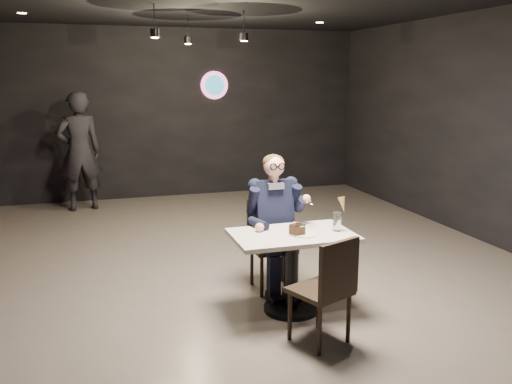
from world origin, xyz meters
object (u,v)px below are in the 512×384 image
object	(u,v)px
sundae_glass	(337,222)
chair_near	(320,289)
seated_man	(273,221)
chair_far	(273,246)
passerby	(79,151)
main_table	(292,272)

from	to	relation	value
sundae_glass	chair_near	bearing A→B (deg)	-125.78
chair_near	seated_man	world-z (taller)	seated_man
chair_near	sundae_glass	size ratio (longest dim) A/B	5.27
chair_far	passerby	distance (m)	4.61
chair_far	sundae_glass	bearing A→B (deg)	-54.65
chair_near	seated_man	xyz separation A→B (m)	(0.00, 1.18, 0.26)
chair_far	chair_near	world-z (taller)	same
chair_far	passerby	bearing A→B (deg)	114.22
sundae_glass	passerby	distance (m)	5.30
sundae_glass	main_table	bearing A→B (deg)	173.78
main_table	chair_far	xyz separation A→B (m)	(-0.00, 0.55, 0.09)
seated_man	passerby	xyz separation A→B (m)	(-1.88, 4.18, 0.24)
chair_near	sundae_glass	distance (m)	0.82
main_table	sundae_glass	xyz separation A→B (m)	(0.42, -0.05, 0.46)
chair_far	seated_man	size ratio (longest dim) A/B	0.64
chair_near	chair_far	bearing A→B (deg)	67.66
main_table	seated_man	xyz separation A→B (m)	(-0.00, 0.55, 0.34)
chair_near	main_table	bearing A→B (deg)	67.66
seated_man	chair_far	bearing A→B (deg)	0.00
seated_man	sundae_glass	distance (m)	0.74
main_table	passerby	size ratio (longest dim) A/B	0.57
chair_far	seated_man	distance (m)	0.26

